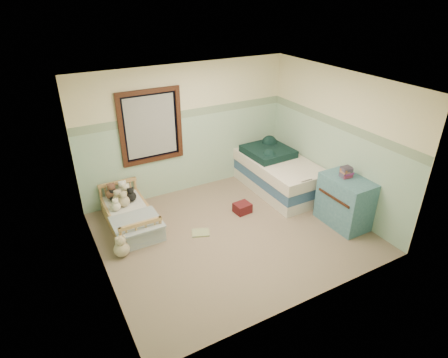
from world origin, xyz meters
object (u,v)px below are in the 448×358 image
toddler_bed_frame (131,220)px  plush_floor_tan (122,249)px  plush_floor_cream (116,216)px  red_pillow (242,208)px  dresser (345,201)px  floor_book (201,233)px  twin_bed_frame (277,184)px

toddler_bed_frame → plush_floor_tan: (-0.35, -0.75, 0.03)m
plush_floor_cream → red_pillow: (2.11, -0.77, -0.04)m
toddler_bed_frame → red_pillow: toddler_bed_frame is taller
toddler_bed_frame → dresser: (3.26, -1.72, 0.35)m
dresser → plush_floor_tan: bearing=165.0°
plush_floor_cream → dresser: size_ratio=0.31×
floor_book → dresser: bearing=0.4°
plush_floor_tan → red_pillow: plush_floor_tan is taller
plush_floor_tan → floor_book: (1.31, -0.06, -0.11)m
toddler_bed_frame → plush_floor_cream: (-0.20, 0.19, 0.04)m
red_pillow → dresser: bearing=-40.2°
toddler_bed_frame → plush_floor_cream: bearing=136.7°
red_pillow → floor_book: (-0.96, -0.23, -0.08)m
dresser → red_pillow: size_ratio=3.06×
floor_book → toddler_bed_frame: bearing=161.4°
red_pillow → toddler_bed_frame: bearing=163.1°
plush_floor_tan → dresser: bearing=-15.0°
toddler_bed_frame → floor_book: size_ratio=4.86×
dresser → floor_book: (-2.31, 0.91, -0.42)m
plush_floor_cream → plush_floor_tan: (-0.15, -0.94, -0.01)m
twin_bed_frame → toddler_bed_frame: bearing=176.9°
toddler_bed_frame → floor_book: bearing=-40.5°
plush_floor_cream → dresser: 3.96m
toddler_bed_frame → twin_bed_frame: 3.00m
plush_floor_cream → twin_bed_frame: 3.21m
dresser → twin_bed_frame: bearing=99.7°
toddler_bed_frame → dresser: 3.70m
twin_bed_frame → plush_floor_cream: bearing=173.7°
plush_floor_tan → dresser: 3.75m
plush_floor_cream → red_pillow: size_ratio=0.94×
toddler_bed_frame → dresser: size_ratio=1.60×
floor_book → plush_floor_cream: bearing=160.9°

